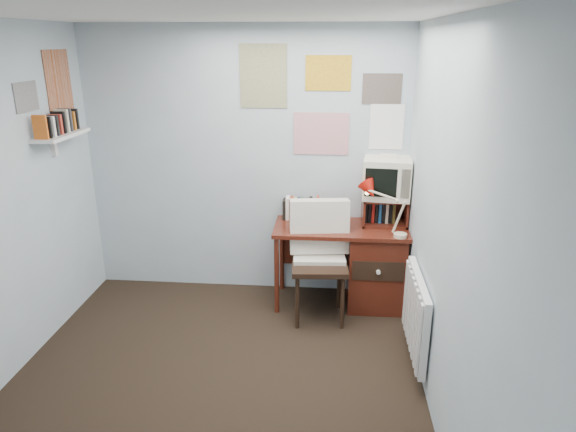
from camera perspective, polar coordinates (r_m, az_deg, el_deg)
name	(u,v)px	position (r m, az deg, el deg)	size (l,w,h in m)	color
ground	(209,399)	(3.81, -8.74, -19.44)	(3.50, 3.50, 0.00)	black
back_wall	(246,165)	(4.83, -4.73, 5.72)	(3.00, 0.02, 2.50)	#B2C2CB
right_wall	(449,238)	(3.17, 17.43, -2.31)	(0.02, 3.50, 2.50)	#B2C2CB
ceiling	(186,11)	(3.00, -11.29, 21.44)	(3.00, 3.50, 0.02)	white
desk	(369,264)	(4.80, 9.01, -5.24)	(1.20, 0.55, 0.76)	#531E13
desk_chair	(319,265)	(4.46, 3.52, -5.51)	(0.52, 0.49, 1.01)	black
desk_lamp	(402,214)	(4.41, 12.53, 0.21)	(0.29, 0.25, 0.41)	red
tv_riser	(384,211)	(4.74, 10.65, 0.59)	(0.40, 0.30, 0.25)	#531E13
crt_tv	(387,176)	(4.67, 10.95, 4.40)	(0.41, 0.38, 0.39)	beige
book_row	(315,208)	(4.78, 3.04, 0.89)	(0.60, 0.14, 0.22)	#531E13
radiator	(416,314)	(4.00, 14.07, -10.56)	(0.09, 0.80, 0.60)	white
wall_shelf	(61,135)	(4.61, -23.88, 8.22)	(0.20, 0.62, 0.24)	white
posters_back	(322,100)	(4.66, 3.79, 12.74)	(1.20, 0.01, 0.90)	white
posters_left	(43,87)	(4.61, -25.57, 12.80)	(0.01, 0.70, 0.60)	white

